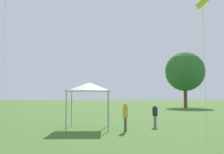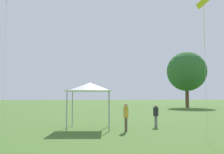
% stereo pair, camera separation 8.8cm
% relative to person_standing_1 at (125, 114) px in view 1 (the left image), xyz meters
% --- Properties ---
extents(person_standing_1, '(0.34, 0.34, 1.75)m').
position_rel_person_standing_1_xyz_m(person_standing_1, '(0.00, 0.00, 0.00)').
color(person_standing_1, brown).
rests_on(person_standing_1, ground).
extents(person_standing_2, '(0.40, 0.40, 1.61)m').
position_rel_person_standing_1_xyz_m(person_standing_2, '(2.68, 2.02, -0.12)').
color(person_standing_2, slate).
rests_on(person_standing_2, ground).
extents(canopy_tent, '(3.38, 3.38, 3.11)m').
position_rel_person_standing_1_xyz_m(canopy_tent, '(-2.11, 1.81, 1.72)').
color(canopy_tent, white).
rests_on(canopy_tent, ground).
extents(kite_2, '(0.99, 1.01, 7.24)m').
position_rel_person_standing_1_xyz_m(kite_2, '(3.13, -4.00, 5.63)').
color(kite_2, yellow).
rests_on(kite_2, ground).
extents(distant_tree_0, '(7.68, 7.68, 10.86)m').
position_rel_person_standing_1_xyz_m(distant_tree_0, '(19.76, 31.47, 5.93)').
color(distant_tree_0, brown).
rests_on(distant_tree_0, ground).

